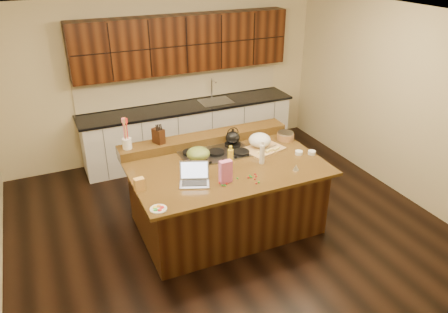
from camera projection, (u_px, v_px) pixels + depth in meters
name	position (u px, v px, depth m)	size (l,w,h in m)	color
room	(226.00, 132.00, 5.30)	(5.52, 5.02, 2.72)	black
island	(226.00, 195.00, 5.69)	(2.40, 1.60, 0.92)	black
back_ledge	(205.00, 139.00, 6.04)	(2.40, 0.30, 0.12)	black
cooktop	(216.00, 153.00, 5.73)	(0.92, 0.52, 0.05)	gray
back_counter	(187.00, 102.00, 7.39)	(3.70, 0.66, 2.40)	silver
kettle	(233.00, 138.00, 5.89)	(0.19, 0.19, 0.18)	black
green_bowl	(198.00, 154.00, 5.46)	(0.29, 0.29, 0.16)	olive
laptop	(194.00, 177.00, 5.05)	(0.41, 0.37, 0.24)	#B7B7BC
oil_bottle	(230.00, 160.00, 5.29)	(0.07, 0.07, 0.27)	yellow
vinegar_bottle	(262.00, 154.00, 5.45)	(0.06, 0.06, 0.25)	silver
wooden_tray	(261.00, 142.00, 5.86)	(0.59, 0.49, 0.21)	tan
ramekin_a	(312.00, 152.00, 5.73)	(0.10, 0.10, 0.04)	white
ramekin_b	(299.00, 153.00, 5.73)	(0.10, 0.10, 0.04)	white
ramekin_c	(290.00, 137.00, 6.17)	(0.10, 0.10, 0.04)	white
strainer_bowl	(285.00, 136.00, 6.14)	(0.24, 0.24, 0.09)	#996B3F
kitchen_timer	(296.00, 167.00, 5.33)	(0.08, 0.08, 0.07)	silver
pink_bag	(226.00, 172.00, 5.02)	(0.15, 0.08, 0.27)	#D06196
candy_plate	(158.00, 209.00, 4.56)	(0.18, 0.18, 0.01)	white
package_box	(139.00, 184.00, 4.87)	(0.11, 0.08, 0.15)	gold
utensil_crock	(127.00, 144.00, 5.58)	(0.12, 0.12, 0.14)	white
knife_block	(158.00, 136.00, 5.72)	(0.10, 0.16, 0.20)	black
gumdrop_0	(255.00, 174.00, 5.23)	(0.02, 0.02, 0.02)	red
gumdrop_1	(237.00, 178.00, 5.14)	(0.02, 0.02, 0.02)	#198C26
gumdrop_2	(249.00, 177.00, 5.16)	(0.02, 0.02, 0.02)	red
gumdrop_3	(225.00, 185.00, 4.99)	(0.02, 0.02, 0.02)	#198C26
gumdrop_4	(255.00, 179.00, 5.12)	(0.02, 0.02, 0.02)	red
gumdrop_5	(250.00, 176.00, 5.20)	(0.02, 0.02, 0.02)	#198C26
gumdrop_6	(256.00, 176.00, 5.18)	(0.02, 0.02, 0.02)	red
gumdrop_7	(222.00, 185.00, 4.99)	(0.02, 0.02, 0.02)	#198C26
gumdrop_8	(248.00, 178.00, 5.15)	(0.02, 0.02, 0.02)	red
gumdrop_9	(251.00, 177.00, 5.16)	(0.02, 0.02, 0.02)	#198C26
gumdrop_10	(227.00, 184.00, 5.03)	(0.02, 0.02, 0.02)	red
gumdrop_11	(259.00, 182.00, 5.05)	(0.02, 0.02, 0.02)	#198C26
gumdrop_12	(219.00, 183.00, 5.04)	(0.02, 0.02, 0.02)	red
gumdrop_13	(250.00, 177.00, 5.18)	(0.02, 0.02, 0.02)	#198C26
gumdrop_14	(256.00, 183.00, 5.03)	(0.02, 0.02, 0.02)	red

